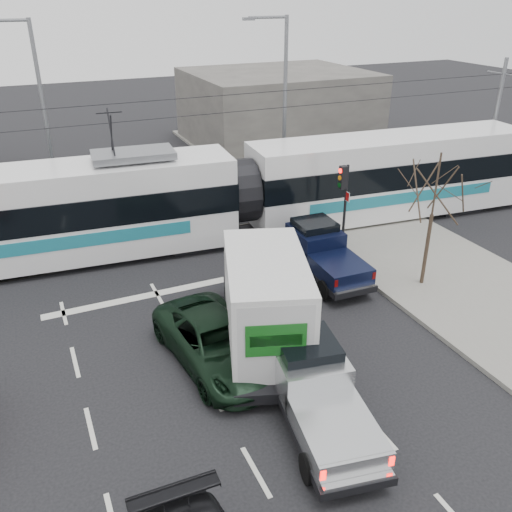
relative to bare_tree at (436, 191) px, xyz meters
name	(u,v)px	position (x,y,z in m)	size (l,w,h in m)	color
ground	(267,377)	(-7.60, -2.50, -3.79)	(120.00, 120.00, 0.00)	black
sidewalk_right	(500,308)	(1.40, -2.50, -3.72)	(6.00, 60.00, 0.15)	gray
rails	(171,244)	(-7.60, 7.50, -3.78)	(60.00, 1.60, 0.03)	#33302D
building_right	(277,108)	(4.40, 21.50, -1.29)	(12.00, 10.00, 5.00)	slate
bare_tree	(436,191)	(0.00, 0.00, 0.00)	(2.40, 2.40, 5.00)	#47382B
traffic_signal	(344,189)	(-1.13, 4.00, -1.05)	(0.44, 0.44, 3.60)	black
street_lamp_near	(282,98)	(-0.29, 11.50, 1.32)	(2.38, 0.25, 9.00)	slate
street_lamp_far	(40,109)	(-11.79, 13.50, 1.32)	(2.38, 0.25, 9.00)	slate
catenary	(165,158)	(-7.60, 7.50, 0.09)	(60.00, 0.20, 7.00)	black
tram	(240,192)	(-4.45, 7.08, -1.70)	(28.98, 5.29, 5.89)	white
silver_pickup	(314,386)	(-7.15, -4.37, -2.85)	(2.65, 5.46, 1.90)	black
box_truck	(264,300)	(-7.02, -0.99, -2.18)	(4.22, 6.91, 3.27)	black
navy_pickup	(321,251)	(-2.99, 2.43, -2.81)	(1.98, 4.79, 2.00)	black
green_car	(217,342)	(-8.66, -1.24, -3.08)	(2.38, 5.16, 1.43)	black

